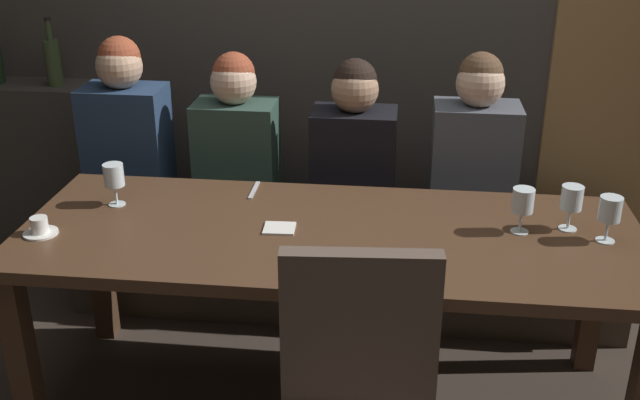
% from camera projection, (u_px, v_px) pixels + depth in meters
% --- Properties ---
extents(ground, '(9.00, 9.00, 0.00)m').
position_uv_depth(ground, '(329.00, 400.00, 2.95)').
color(ground, '#382D26').
extents(back_counter, '(1.10, 0.28, 0.95)m').
position_uv_depth(back_counter, '(51.00, 174.00, 3.87)').
color(back_counter, '#38342F').
rests_on(back_counter, ground).
extents(dining_table, '(2.20, 0.84, 0.74)m').
position_uv_depth(dining_table, '(330.00, 253.00, 2.69)').
color(dining_table, '#412B1C').
rests_on(dining_table, ground).
extents(banquette_bench, '(2.50, 0.44, 0.45)m').
position_uv_depth(banquette_bench, '(345.00, 264.00, 3.50)').
color(banquette_bench, '#40352A').
rests_on(banquette_bench, ground).
extents(diner_redhead, '(0.36, 0.24, 0.81)m').
position_uv_depth(diner_redhead, '(126.00, 133.00, 3.35)').
color(diner_redhead, navy).
rests_on(diner_redhead, banquette_bench).
extents(diner_bearded, '(0.36, 0.24, 0.75)m').
position_uv_depth(diner_bearded, '(236.00, 141.00, 3.34)').
color(diner_bearded, '#2D473D').
rests_on(diner_bearded, banquette_bench).
extents(diner_far_end, '(0.36, 0.24, 0.75)m').
position_uv_depth(diner_far_end, '(354.00, 150.00, 3.24)').
color(diner_far_end, black).
rests_on(diner_far_end, banquette_bench).
extents(diner_near_end, '(0.36, 0.24, 0.78)m').
position_uv_depth(diner_near_end, '(475.00, 149.00, 3.19)').
color(diner_near_end, '#4C515B').
rests_on(diner_near_end, banquette_bench).
extents(wine_bottle_pale_label, '(0.08, 0.08, 0.33)m').
position_uv_depth(wine_bottle_pale_label, '(53.00, 61.00, 3.60)').
color(wine_bottle_pale_label, '#384728').
rests_on(wine_bottle_pale_label, back_counter).
extents(wine_glass_near_left, '(0.08, 0.08, 0.16)m').
position_uv_depth(wine_glass_near_left, '(114.00, 177.00, 2.81)').
color(wine_glass_near_left, silver).
rests_on(wine_glass_near_left, dining_table).
extents(wine_glass_end_right, '(0.08, 0.08, 0.16)m').
position_uv_depth(wine_glass_end_right, '(610.00, 211.00, 2.53)').
color(wine_glass_end_right, silver).
rests_on(wine_glass_end_right, dining_table).
extents(wine_glass_center_front, '(0.08, 0.08, 0.16)m').
position_uv_depth(wine_glass_center_front, '(572.00, 199.00, 2.62)').
color(wine_glass_center_front, silver).
rests_on(wine_glass_center_front, dining_table).
extents(wine_glass_far_left, '(0.08, 0.08, 0.16)m').
position_uv_depth(wine_glass_far_left, '(523.00, 203.00, 2.60)').
color(wine_glass_far_left, silver).
rests_on(wine_glass_far_left, dining_table).
extents(espresso_cup, '(0.12, 0.12, 0.06)m').
position_uv_depth(espresso_cup, '(40.00, 227.00, 2.62)').
color(espresso_cup, white).
rests_on(espresso_cup, dining_table).
extents(fork_on_table, '(0.02, 0.17, 0.01)m').
position_uv_depth(fork_on_table, '(254.00, 190.00, 2.98)').
color(fork_on_table, silver).
rests_on(fork_on_table, dining_table).
extents(folded_napkin, '(0.11, 0.11, 0.01)m').
position_uv_depth(folded_napkin, '(279.00, 228.00, 2.66)').
color(folded_napkin, silver).
rests_on(folded_napkin, dining_table).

